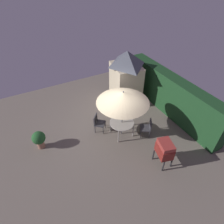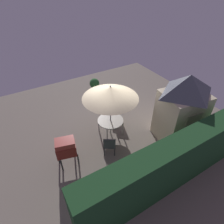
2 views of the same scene
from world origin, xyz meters
The scene contains 9 objects.
ground_plane centered at (0.00, 0.00, 0.00)m, with size 11.00×11.00×0.00m, color #6B6056.
hedge_backdrop centered at (0.00, 3.50, 1.02)m, with size 6.48×0.70×2.03m.
garden_shed centered at (-1.98, 1.97, 1.51)m, with size 1.94×1.71×2.96m.
patio_table centered at (0.36, 0.36, 0.68)m, with size 1.11×1.11×0.74m.
patio_umbrella centered at (0.36, 0.36, 2.13)m, with size 2.24×2.24×2.43m.
bbq_grill centered at (2.56, 0.98, 0.85)m, with size 0.80×0.66×1.20m.
chair_near_shed centered at (-0.38, -0.49, 0.52)m, with size 0.65×0.65×0.90m.
chair_far_side centered at (0.99, 1.36, 0.52)m, with size 0.64×0.64×0.90m.
potted_plant_by_shed centered at (-0.61, -3.19, 0.52)m, with size 0.57×0.57×0.87m.
Camera 2 is at (3.39, 5.62, 5.83)m, focal length 29.61 mm.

